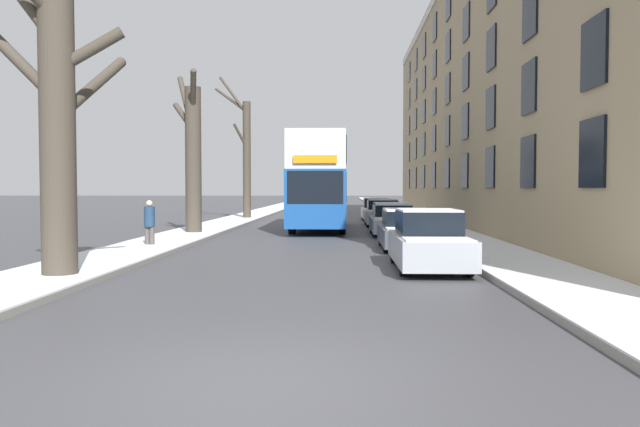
{
  "coord_description": "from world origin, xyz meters",
  "views": [
    {
      "loc": [
        0.99,
        -6.45,
        2.02
      ],
      "look_at": [
        0.08,
        18.89,
        0.99
      ],
      "focal_mm": 35.0,
      "sensor_mm": 36.0,
      "label": 1
    }
  ],
  "objects_px": {
    "bare_tree_left_1": "(193,154)",
    "pedestrian_left_sidewalk": "(150,222)",
    "bare_tree_left_0": "(57,117)",
    "parked_car_1": "(407,230)",
    "parked_car_3": "(382,213)",
    "bare_tree_left_2": "(245,154)",
    "parked_car_0": "(429,242)",
    "parked_car_4": "(376,210)",
    "parked_car_2": "(392,220)",
    "double_decker_bus": "(320,178)"
  },
  "relations": [
    {
      "from": "bare_tree_left_1",
      "to": "bare_tree_left_2",
      "type": "height_order",
      "value": "bare_tree_left_2"
    },
    {
      "from": "bare_tree_left_0",
      "to": "bare_tree_left_2",
      "type": "bearing_deg",
      "value": 89.98
    },
    {
      "from": "parked_car_0",
      "to": "parked_car_4",
      "type": "bearing_deg",
      "value": 90.0
    },
    {
      "from": "parked_car_0",
      "to": "parked_car_3",
      "type": "relative_size",
      "value": 0.98
    },
    {
      "from": "parked_car_0",
      "to": "pedestrian_left_sidewalk",
      "type": "bearing_deg",
      "value": 150.82
    },
    {
      "from": "parked_car_1",
      "to": "parked_car_2",
      "type": "height_order",
      "value": "parked_car_2"
    },
    {
      "from": "bare_tree_left_0",
      "to": "parked_car_2",
      "type": "bearing_deg",
      "value": 58.67
    },
    {
      "from": "double_decker_bus",
      "to": "pedestrian_left_sidewalk",
      "type": "bearing_deg",
      "value": -117.37
    },
    {
      "from": "bare_tree_left_2",
      "to": "bare_tree_left_1",
      "type": "bearing_deg",
      "value": -90.92
    },
    {
      "from": "parked_car_0",
      "to": "parked_car_3",
      "type": "height_order",
      "value": "parked_car_0"
    },
    {
      "from": "bare_tree_left_1",
      "to": "double_decker_bus",
      "type": "height_order",
      "value": "bare_tree_left_1"
    },
    {
      "from": "parked_car_1",
      "to": "bare_tree_left_1",
      "type": "bearing_deg",
      "value": 146.56
    },
    {
      "from": "bare_tree_left_2",
      "to": "parked_car_2",
      "type": "height_order",
      "value": "bare_tree_left_2"
    },
    {
      "from": "parked_car_1",
      "to": "parked_car_2",
      "type": "relative_size",
      "value": 0.89
    },
    {
      "from": "double_decker_bus",
      "to": "parked_car_3",
      "type": "bearing_deg",
      "value": 43.02
    },
    {
      "from": "bare_tree_left_2",
      "to": "parked_car_0",
      "type": "distance_m",
      "value": 25.45
    },
    {
      "from": "bare_tree_left_1",
      "to": "parked_car_1",
      "type": "height_order",
      "value": "bare_tree_left_1"
    },
    {
      "from": "bare_tree_left_2",
      "to": "parked_car_1",
      "type": "distance_m",
      "value": 20.75
    },
    {
      "from": "double_decker_bus",
      "to": "parked_car_0",
      "type": "height_order",
      "value": "double_decker_bus"
    },
    {
      "from": "bare_tree_left_1",
      "to": "pedestrian_left_sidewalk",
      "type": "relative_size",
      "value": 4.36
    },
    {
      "from": "bare_tree_left_2",
      "to": "parked_car_4",
      "type": "distance_m",
      "value": 9.03
    },
    {
      "from": "parked_car_1",
      "to": "parked_car_0",
      "type": "bearing_deg",
      "value": -90.0
    },
    {
      "from": "bare_tree_left_1",
      "to": "bare_tree_left_0",
      "type": "bearing_deg",
      "value": -89.13
    },
    {
      "from": "parked_car_2",
      "to": "parked_car_4",
      "type": "distance_m",
      "value": 12.5
    },
    {
      "from": "bare_tree_left_1",
      "to": "pedestrian_left_sidewalk",
      "type": "bearing_deg",
      "value": -90.1
    },
    {
      "from": "bare_tree_left_0",
      "to": "pedestrian_left_sidewalk",
      "type": "height_order",
      "value": "bare_tree_left_0"
    },
    {
      "from": "parked_car_0",
      "to": "pedestrian_left_sidewalk",
      "type": "distance_m",
      "value": 9.77
    },
    {
      "from": "bare_tree_left_1",
      "to": "double_decker_bus",
      "type": "distance_m",
      "value": 6.78
    },
    {
      "from": "bare_tree_left_2",
      "to": "parked_car_1",
      "type": "xyz_separation_m",
      "value": [
        8.31,
        -18.68,
        -3.56
      ]
    },
    {
      "from": "bare_tree_left_0",
      "to": "parked_car_2",
      "type": "relative_size",
      "value": 1.54
    },
    {
      "from": "parked_car_2",
      "to": "parked_car_0",
      "type": "bearing_deg",
      "value": -90.0
    },
    {
      "from": "bare_tree_left_0",
      "to": "parked_car_4",
      "type": "relative_size",
      "value": 1.57
    },
    {
      "from": "bare_tree_left_0",
      "to": "parked_car_3",
      "type": "distance_m",
      "value": 22.08
    },
    {
      "from": "bare_tree_left_0",
      "to": "parked_car_4",
      "type": "bearing_deg",
      "value": 72.36
    },
    {
      "from": "parked_car_0",
      "to": "parked_car_2",
      "type": "relative_size",
      "value": 0.92
    },
    {
      "from": "parked_car_0",
      "to": "parked_car_4",
      "type": "distance_m",
      "value": 23.89
    },
    {
      "from": "bare_tree_left_2",
      "to": "pedestrian_left_sidewalk",
      "type": "distance_m",
      "value": 19.33
    },
    {
      "from": "pedestrian_left_sidewalk",
      "to": "parked_car_1",
      "type": "bearing_deg",
      "value": 5.26
    },
    {
      "from": "bare_tree_left_0",
      "to": "double_decker_bus",
      "type": "bearing_deg",
      "value": 73.62
    },
    {
      "from": "parked_car_2",
      "to": "parked_car_3",
      "type": "relative_size",
      "value": 1.06
    },
    {
      "from": "parked_car_0",
      "to": "parked_car_4",
      "type": "relative_size",
      "value": 0.94
    },
    {
      "from": "double_decker_bus",
      "to": "parked_car_3",
      "type": "relative_size",
      "value": 2.43
    },
    {
      "from": "parked_car_3",
      "to": "parked_car_4",
      "type": "bearing_deg",
      "value": 90.0
    },
    {
      "from": "bare_tree_left_0",
      "to": "bare_tree_left_1",
      "type": "relative_size",
      "value": 0.99
    },
    {
      "from": "bare_tree_left_1",
      "to": "pedestrian_left_sidewalk",
      "type": "xyz_separation_m",
      "value": [
        -0.01,
        -5.98,
        -2.56
      ]
    },
    {
      "from": "parked_car_4",
      "to": "parked_car_0",
      "type": "bearing_deg",
      "value": -90.0
    },
    {
      "from": "bare_tree_left_0",
      "to": "parked_car_1",
      "type": "xyz_separation_m",
      "value": [
        8.32,
        7.39,
        -2.93
      ]
    },
    {
      "from": "bare_tree_left_0",
      "to": "bare_tree_left_1",
      "type": "bearing_deg",
      "value": 90.87
    },
    {
      "from": "parked_car_4",
      "to": "pedestrian_left_sidewalk",
      "type": "bearing_deg",
      "value": -114.02
    },
    {
      "from": "parked_car_3",
      "to": "bare_tree_left_1",
      "type": "bearing_deg",
      "value": -139.66
    }
  ]
}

